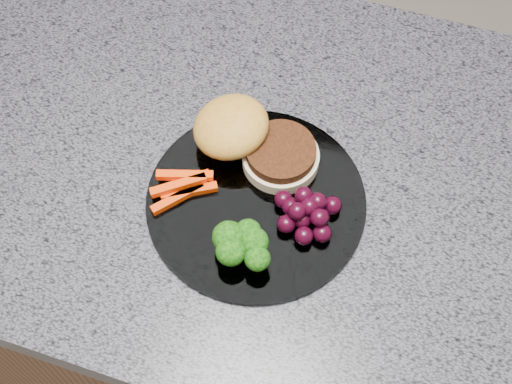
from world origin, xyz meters
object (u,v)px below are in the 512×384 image
island_cabinet (211,284)px  burger (249,139)px  grape_bunch (307,213)px  plate (256,202)px

island_cabinet → burger: 0.50m
island_cabinet → grape_bunch: grape_bunch is taller
island_cabinet → grape_bunch: 0.52m
island_cabinet → plate: bearing=-28.4°
island_cabinet → plate: (0.10, -0.06, 0.47)m
grape_bunch → island_cabinet: bearing=159.8°
plate → burger: bearing=115.3°
island_cabinet → grape_bunch: size_ratio=15.38×
burger → grape_bunch: size_ratio=2.10×
burger → grape_bunch: (0.09, -0.07, -0.01)m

